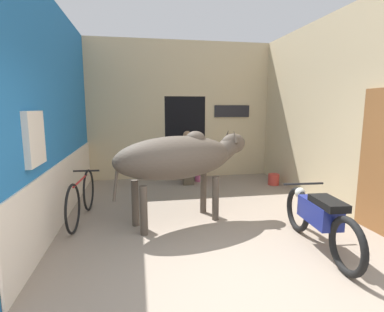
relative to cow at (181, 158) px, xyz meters
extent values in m
plane|color=gray|center=(0.46, -1.91, -1.05)|extent=(30.00, 30.00, 0.00)
cube|color=#236BAD|center=(-1.97, 0.61, 0.70)|extent=(0.18, 5.03, 3.49)
cube|color=silver|center=(-1.87, 0.61, -0.56)|extent=(0.03, 5.03, 0.98)
cube|color=silver|center=(-1.85, -0.80, 0.42)|extent=(0.08, 0.56, 0.64)
cube|color=#C6B289|center=(0.46, 3.21, 1.75)|extent=(4.67, 0.18, 1.38)
cube|color=#C6B289|center=(-0.92, 3.21, 0.01)|extent=(1.92, 0.18, 2.11)
cube|color=#C6B289|center=(1.95, 3.21, 0.01)|extent=(1.70, 0.18, 2.11)
cube|color=black|center=(0.57, 3.57, 0.01)|extent=(1.06, 0.90, 2.11)
cube|color=black|center=(1.82, 3.10, 0.68)|extent=(0.95, 0.03, 0.31)
cube|color=#C6B289|center=(2.89, 0.61, 0.70)|extent=(0.18, 5.03, 3.49)
ellipsoid|color=#4C4238|center=(-0.08, -0.03, 0.01)|extent=(2.10, 1.29, 0.68)
ellipsoid|color=#4C4238|center=(0.25, 0.08, 0.29)|extent=(0.39, 0.37, 0.25)
cylinder|color=#4C4238|center=(0.79, 0.26, 0.06)|extent=(0.52, 0.44, 0.45)
ellipsoid|color=#4C4238|center=(0.95, 0.31, 0.17)|extent=(0.53, 0.42, 0.34)
cylinder|color=#4C4238|center=(-0.97, -0.32, -0.22)|extent=(0.14, 0.08, 0.65)
cylinder|color=#4C4238|center=(0.44, 0.35, -0.68)|extent=(0.11, 0.11, 0.73)
cylinder|color=#4C4238|center=(0.57, -0.02, -0.68)|extent=(0.11, 0.11, 0.73)
cylinder|color=#4C4238|center=(-0.72, -0.03, -0.68)|extent=(0.11, 0.11, 0.73)
cylinder|color=#4C4238|center=(-0.60, -0.40, -0.68)|extent=(0.11, 0.11, 0.73)
cone|color=#473D33|center=(0.87, 0.41, 0.30)|extent=(0.12, 0.17, 0.23)
cone|color=#473D33|center=(0.95, 0.19, 0.30)|extent=(0.12, 0.17, 0.23)
torus|color=black|center=(1.56, -1.86, -0.72)|extent=(0.13, 0.66, 0.66)
torus|color=black|center=(1.66, -0.66, -0.72)|extent=(0.13, 0.66, 0.66)
cube|color=navy|center=(1.61, -1.26, -0.54)|extent=(0.33, 0.68, 0.28)
cube|color=black|center=(1.60, -1.44, -0.36)|extent=(0.30, 0.55, 0.09)
cylinder|color=black|center=(1.64, -0.79, -0.29)|extent=(0.58, 0.08, 0.03)
sphere|color=silver|center=(1.65, -0.71, -0.45)|extent=(0.15, 0.15, 0.15)
torus|color=black|center=(-1.61, -0.15, -0.68)|extent=(0.09, 0.74, 0.73)
torus|color=black|center=(-1.54, 0.87, -0.68)|extent=(0.09, 0.74, 0.73)
cylinder|color=red|center=(-1.58, 0.36, -0.38)|extent=(0.09, 0.83, 0.03)
cylinder|color=black|center=(-1.55, 0.78, -0.31)|extent=(0.44, 0.06, 0.03)
cube|color=brown|center=(0.51, 2.29, -0.81)|extent=(0.26, 0.14, 0.47)
cube|color=brown|center=(0.51, 2.38, -0.52)|extent=(0.26, 0.32, 0.11)
cube|color=#386B42|center=(0.51, 2.45, -0.25)|extent=(0.36, 0.20, 0.55)
sphere|color=#937051|center=(0.51, 2.45, 0.13)|extent=(0.20, 0.20, 0.20)
cylinder|color=#DB6093|center=(0.85, 2.59, -0.83)|extent=(0.24, 0.24, 0.44)
cylinder|color=#DB6093|center=(0.85, 2.59, -0.59)|extent=(0.34, 0.34, 0.04)
cylinder|color=#C63D33|center=(2.51, 1.92, -0.92)|extent=(0.26, 0.26, 0.26)
camera|label=1|loc=(-0.65, -4.56, 0.78)|focal=28.00mm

